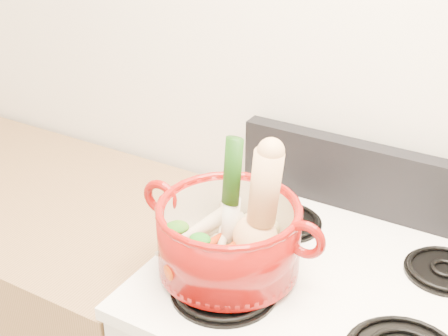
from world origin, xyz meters
The scene contains 20 objects.
wall_back centered at (0.00, 1.75, 1.30)m, with size 3.50×0.02×2.60m, color white.
cooktop centered at (0.00, 1.40, 0.93)m, with size 0.78×0.67×0.03m, color white.
control_backsplash centered at (0.00, 1.70, 1.04)m, with size 0.76×0.05×0.18m, color black.
counter_left centered at (-1.07, 1.40, 0.45)m, with size 1.36×0.65×0.90m, color olive.
burner_front_left centered at (-0.19, 1.24, 0.96)m, with size 0.22×0.22×0.02m, color black.
burner_back_left centered at (-0.19, 1.54, 0.96)m, with size 0.17×0.17×0.02m, color black.
burner_back_right centered at (0.19, 1.54, 0.96)m, with size 0.17×0.17×0.02m, color black.
dutch_oven centered at (-0.21, 1.30, 1.04)m, with size 0.30×0.30×0.15m, color maroon.
pot_handle_left centered at (-0.38, 1.30, 1.09)m, with size 0.08×0.08×0.02m, color maroon.
pot_handle_right centered at (-0.04, 1.31, 1.09)m, with size 0.08×0.08×0.02m, color maroon.
squash centered at (-0.17, 1.33, 1.13)m, with size 0.11×0.11×0.26m, color tan, non-canonical shape.
leek centered at (-0.23, 1.33, 1.13)m, with size 0.04×0.04×0.27m, color silver.
ginger centered at (-0.20, 1.41, 1.02)m, with size 0.08×0.06×0.04m, color tan.
parsnip_0 centered at (-0.26, 1.35, 1.02)m, with size 0.04×0.04×0.20m, color beige.
parsnip_1 centered at (-0.28, 1.32, 1.03)m, with size 0.04×0.04×0.18m, color beige.
parsnip_2 centered at (-0.25, 1.34, 1.04)m, with size 0.04×0.04×0.20m, color beige.
parsnip_3 centered at (-0.29, 1.29, 1.04)m, with size 0.04×0.04×0.20m, color beige.
carrot_0 centered at (-0.24, 1.24, 1.02)m, with size 0.03×0.03×0.17m, color #C8390A.
carrot_1 centered at (-0.25, 1.27, 1.03)m, with size 0.03×0.03×0.15m, color #C73809.
carrot_2 centered at (-0.20, 1.26, 1.03)m, with size 0.03×0.03×0.18m, color #B93109.
Camera 1 is at (0.33, 0.36, 1.79)m, focal length 50.00 mm.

